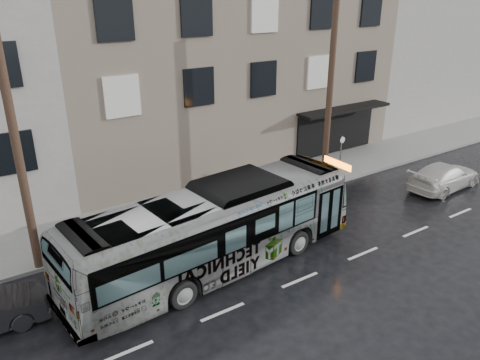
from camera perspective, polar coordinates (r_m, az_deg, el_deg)
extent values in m
plane|color=black|center=(18.64, 2.27, -8.46)|extent=(120.00, 120.00, 0.00)
cube|color=gray|center=(22.29, -5.11, -2.89)|extent=(90.00, 3.60, 0.15)
cube|color=#766B5B|center=(29.70, -4.27, 14.45)|extent=(20.00, 12.00, 11.00)
cube|color=#A3A09A|center=(42.30, 19.69, 16.30)|extent=(18.00, 12.00, 12.00)
cylinder|color=#463023|center=(23.28, 10.84, 9.81)|extent=(0.30, 0.30, 9.00)
cylinder|color=#463023|center=(17.05, -25.55, 3.44)|extent=(0.30, 0.30, 9.00)
cylinder|color=slate|center=(24.93, 12.13, 2.64)|extent=(0.06, 0.06, 2.40)
imported|color=#B2B2B2|center=(16.75, -2.97, -6.04)|extent=(11.61, 3.74, 3.18)
imported|color=beige|center=(26.03, 23.64, 0.43)|extent=(4.66, 2.10, 1.32)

